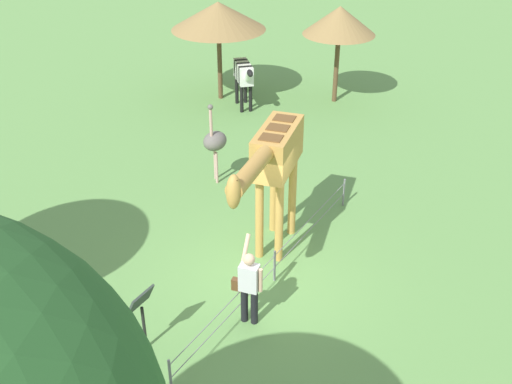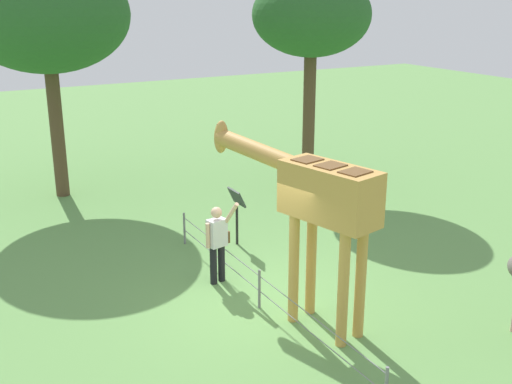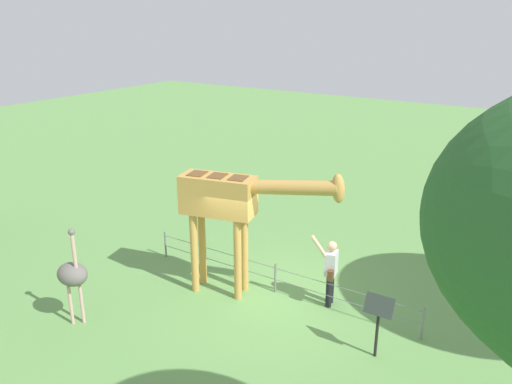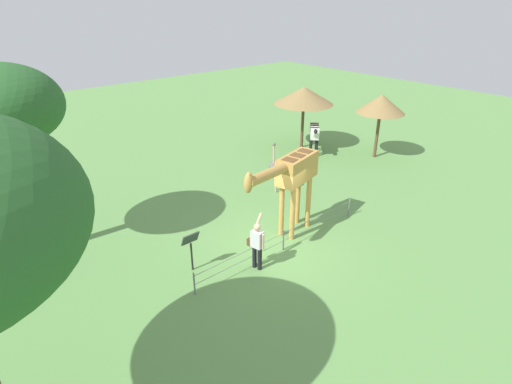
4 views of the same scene
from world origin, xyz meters
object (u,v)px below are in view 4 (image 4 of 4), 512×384
ostrich (276,166)px  shade_hut_near (381,104)px  tree_east (2,108)px  giraffe (292,175)px  shade_hut_far (304,96)px  zebra (314,133)px  visitor (257,243)px  info_sign (191,244)px

ostrich → shade_hut_near: 7.01m
tree_east → ostrich: bearing=169.4°
giraffe → shade_hut_far: (-7.03, -6.09, 0.60)m
zebra → shade_hut_near: shade_hut_near is taller
zebra → tree_east: tree_east is taller
tree_east → visitor: bearing=132.4°
ostrich → shade_hut_near: size_ratio=0.69×
ostrich → shade_hut_near: bearing=177.2°
giraffe → shade_hut_near: size_ratio=1.15×
visitor → tree_east: bearing=-47.6°
shade_hut_far → visitor: bearing=36.5°
visitor → info_sign: (1.57, -1.23, 0.05)m
zebra → ostrich: bearing=23.5°
zebra → shade_hut_near: bearing=132.4°
zebra → shade_hut_far: (-0.34, -1.18, 1.71)m
zebra → shade_hut_near: size_ratio=0.51×
shade_hut_near → zebra: bearing=-47.6°
ostrich → tree_east: bearing=-10.6°
zebra → ostrich: size_ratio=0.74×
zebra → info_sign: (10.47, 4.43, -0.21)m
shade_hut_near → info_sign: (12.62, 2.07, -1.84)m
visitor → shade_hut_far: shade_hut_far is taller
ostrich → tree_east: (9.10, -1.70, 3.68)m
giraffe → shade_hut_far: size_ratio=1.13×
giraffe → visitor: 2.70m
ostrich → info_sign: (5.80, 2.40, -0.23)m
shade_hut_far → info_sign: 12.33m
giraffe → zebra: size_ratio=2.27×
shade_hut_far → tree_east: size_ratio=0.55×
giraffe → tree_east: 8.81m
giraffe → info_sign: size_ratio=2.85×
visitor → ostrich: (-4.23, -3.63, 0.27)m
visitor → ostrich: ostrich is taller
shade_hut_near → info_sign: size_ratio=2.47×
shade_hut_near → shade_hut_far: size_ratio=0.98×
zebra → ostrich: (4.67, 2.03, 0.01)m
info_sign → tree_east: bearing=-51.2°
visitor → shade_hut_far: (-9.23, -6.84, 1.97)m
zebra → shade_hut_near: (-2.15, 2.36, 1.62)m
giraffe → shade_hut_near: shade_hut_near is taller
info_sign → visitor: bearing=141.9°
giraffe → visitor: size_ratio=2.16×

